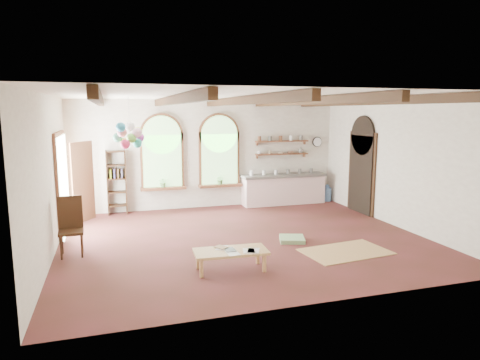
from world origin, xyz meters
name	(u,v)px	position (x,y,z in m)	size (l,w,h in m)	color
floor	(244,239)	(0.00, 0.00, 0.00)	(8.00, 8.00, 0.00)	#5B2527
ceiling_beams	(244,100)	(0.00, 0.00, 3.10)	(6.20, 6.80, 0.18)	#362411
window_left	(162,155)	(-1.40, 3.43, 1.63)	(1.30, 0.28, 2.20)	brown
window_right	(219,153)	(0.30, 3.43, 1.63)	(1.30, 0.28, 2.20)	brown
left_doorway	(62,185)	(-3.95, 1.80, 1.15)	(0.10, 1.90, 2.50)	brown
right_doorway	(361,174)	(3.95, 1.50, 1.10)	(0.10, 1.30, 2.40)	black
kitchen_counter	(283,189)	(2.30, 3.20, 0.48)	(2.68, 0.62, 0.94)	#FFD8D8
wall_shelf_lower	(282,154)	(2.30, 3.38, 1.55)	(1.70, 0.24, 0.04)	brown
wall_shelf_upper	(282,141)	(2.30, 3.38, 1.95)	(1.70, 0.24, 0.04)	brown
wall_clock	(317,142)	(3.55, 3.45, 1.90)	(0.32, 0.32, 0.04)	black
bookshelf	(117,182)	(-2.70, 3.32, 0.90)	(0.53, 0.32, 1.80)	#362411
coffee_table	(231,253)	(-0.82, -1.80, 0.33)	(1.36, 0.69, 0.38)	tan
side_chair	(72,239)	(-3.65, -0.07, 0.34)	(0.49, 0.49, 1.18)	#362411
floor_mat	(346,252)	(1.73, -1.50, 0.01)	(1.75, 1.08, 0.02)	tan
floor_cushion	(292,239)	(0.97, -0.49, 0.05)	(0.54, 0.54, 0.09)	#7B9F6D
water_jug_a	(307,195)	(3.10, 3.20, 0.22)	(0.26, 0.26, 0.51)	#527CB0
water_jug_b	(327,194)	(3.82, 3.20, 0.24)	(0.28, 0.28, 0.55)	#527CB0
balloon_cluster	(129,136)	(-2.41, 0.80, 2.33)	(0.69, 0.72, 1.14)	silver
table_book	(218,248)	(-1.02, -1.66, 0.39)	(0.17, 0.24, 0.02)	olive
tablet	(230,250)	(-0.83, -1.78, 0.38)	(0.18, 0.26, 0.01)	black
potted_plant_left	(163,182)	(-1.40, 3.32, 0.85)	(0.27, 0.23, 0.30)	#598C4C
potted_plant_right	(220,179)	(0.30, 3.32, 0.85)	(0.27, 0.23, 0.30)	#598C4C
shelf_cup_a	(259,153)	(1.55, 3.38, 1.62)	(0.12, 0.10, 0.10)	white
shelf_cup_b	(270,152)	(1.90, 3.38, 1.62)	(0.10, 0.10, 0.09)	beige
shelf_bowl_a	(280,153)	(2.25, 3.38, 1.60)	(0.22, 0.22, 0.05)	beige
shelf_bowl_b	(291,152)	(2.60, 3.38, 1.60)	(0.20, 0.20, 0.06)	#8C664C
shelf_vase	(301,150)	(2.95, 3.38, 1.67)	(0.18, 0.18, 0.19)	slate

